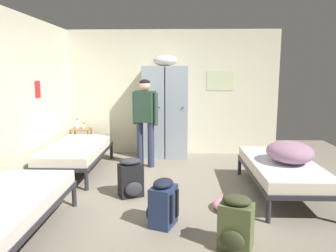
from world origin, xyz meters
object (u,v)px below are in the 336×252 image
bed_left_rear (77,151)px  water_bottle (77,124)px  bedding_heap (290,152)px  person_traveler (145,115)px  bed_left_front (4,206)px  lotion_bottle (84,126)px  locker_bank (165,110)px  bed_right (282,169)px  shelf_unit (82,139)px  backpack_olive (236,224)px  backpack_black (131,178)px  clothes_pile_pink (229,205)px  backpack_navy (162,203)px

bed_left_rear → water_bottle: bearing=105.8°
bedding_heap → person_traveler: 2.60m
bed_left_rear → bed_left_front: 2.42m
water_bottle → lotion_bottle: size_ratio=1.61×
locker_bank → person_traveler: (-0.34, -0.74, -0.00)m
water_bottle → lotion_bottle: bearing=-21.8°
bed_right → person_traveler: (-2.07, 1.37, 0.59)m
shelf_unit → bed_left_rear: (0.25, -1.15, 0.04)m
locker_bank → bed_left_rear: 1.97m
lotion_bottle → backpack_olive: 4.41m
backpack_black → water_bottle: bearing=122.1°
bed_left_front → lotion_bottle: lotion_bottle is taller
lotion_bottle → clothes_pile_pink: bearing=-45.6°
locker_bank → bed_right: size_ratio=1.09×
locker_bank → backpack_navy: locker_bank is taller
bed_left_rear → locker_bank: bearing=36.7°
person_traveler → bedding_heap: bearing=-33.6°
bed_right → person_traveler: bearing=146.6°
locker_bank → backpack_olive: bearing=-77.0°
lotion_bottle → backpack_navy: lotion_bottle is taller
bed_left_front → backpack_black: backpack_black is taller
bedding_heap → clothes_pile_pink: bedding_heap is taller
backpack_olive → backpack_navy: (-0.75, 0.48, 0.00)m
backpack_olive → lotion_bottle: bearing=125.0°
locker_bank → clothes_pile_pink: locker_bank is taller
bed_left_rear → water_bottle: (-0.33, 1.17, 0.28)m
bedding_heap → clothes_pile_pink: size_ratio=1.57×
locker_bank → bed_left_rear: locker_bank is taller
lotion_bottle → backpack_navy: size_ratio=0.24×
bedding_heap → backpack_black: 2.24m
bedding_heap → person_traveler: bearing=146.4°
shelf_unit → water_bottle: 0.33m
backpack_navy → backpack_black: bearing=119.0°
lotion_bottle → backpack_navy: (1.78, -3.11, -0.37)m
locker_bank → shelf_unit: locker_bank is taller
locker_bank → backpack_navy: size_ratio=3.76×
bed_right → water_bottle: water_bottle is taller
bed_left_rear → water_bottle: size_ratio=9.07×
bed_right → bed_left_rear: (-3.24, 0.99, 0.00)m
water_bottle → lotion_bottle: 0.17m
bed_left_front → person_traveler: (1.17, 2.80, 0.59)m
person_traveler → clothes_pile_pink: 2.47m
backpack_navy → person_traveler: bearing=100.2°
bed_right → backpack_olive: size_ratio=3.45×
person_traveler → locker_bank: bearing=65.4°
shelf_unit → backpack_navy: 3.66m
person_traveler → shelf_unit: bearing=151.6°
backpack_olive → backpack_navy: same height
person_traveler → backpack_black: 1.67m
lotion_bottle → bedding_heap: bearing=-31.6°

